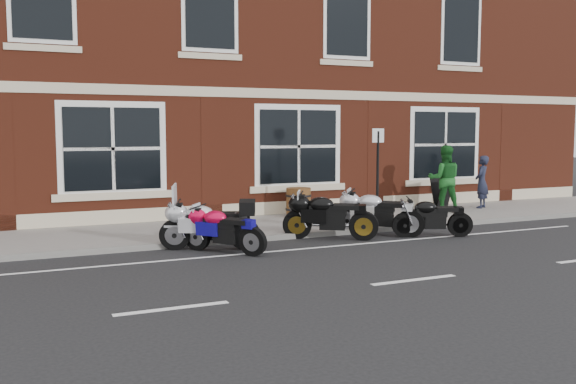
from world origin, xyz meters
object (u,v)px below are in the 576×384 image
pedestrian_left (482,182)px  pedestrian_right (444,179)px  moto_naked_black (430,216)px  a_board_sign (441,193)px  moto_sport_silver (377,212)px  parking_sign (378,170)px  moto_sport_black (328,215)px  barrel_planter (298,202)px  moto_touring_silver (207,223)px  moto_sport_red (223,228)px

pedestrian_left → pedestrian_right: (-1.61, -0.31, 0.16)m
moto_naked_black → a_board_sign: (2.84, 3.24, 0.12)m
moto_sport_silver → moto_naked_black: (0.97, -0.71, -0.07)m
parking_sign → pedestrian_right: bearing=21.4°
parking_sign → a_board_sign: bearing=26.6°
moto_sport_black → barrel_planter: size_ratio=2.41×
barrel_planter → moto_naked_black: bearing=-65.6°
pedestrian_right → barrel_planter: bearing=16.9°
moto_sport_black → moto_naked_black: (2.26, -0.68, -0.07)m
moto_touring_silver → pedestrian_right: 7.86m
moto_touring_silver → pedestrian_right: size_ratio=1.03×
moto_sport_black → pedestrian_right: bearing=-33.4°
moto_touring_silver → moto_sport_red: 0.51m
moto_sport_black → moto_sport_silver: 1.30m
moto_sport_black → moto_naked_black: 2.36m
a_board_sign → moto_naked_black: bearing=-151.3°
pedestrian_left → moto_naked_black: bearing=3.0°
pedestrian_left → parking_sign: 5.09m
parking_sign → moto_sport_red: bearing=-169.4°
moto_sport_red → moto_naked_black: 4.89m
moto_touring_silver → moto_naked_black: size_ratio=1.10×
a_board_sign → parking_sign: size_ratio=0.41×
moto_sport_black → parking_sign: size_ratio=0.79×
moto_sport_black → parking_sign: parking_sign is taller
moto_touring_silver → moto_naked_black: bearing=-73.8°
moto_touring_silver → pedestrian_left: bearing=-52.3°
moto_sport_red → barrel_planter: barrel_planter is taller
pedestrian_right → moto_naked_black: bearing=76.1°
moto_sport_red → pedestrian_left: size_ratio=1.01×
moto_naked_black → parking_sign: bearing=49.4°
moto_sport_red → pedestrian_left: 9.44m
pedestrian_right → barrel_planter: 4.24m
pedestrian_left → parking_sign: bearing=-12.7°
pedestrian_right → a_board_sign: (0.35, 0.56, -0.46)m
moto_naked_black → moto_touring_silver: bearing=104.9°
moto_naked_black → pedestrian_left: 5.10m
moto_sport_silver → pedestrian_right: (3.46, 1.97, 0.51)m
pedestrian_left → a_board_sign: 1.32m
moto_sport_black → moto_sport_silver: (1.30, 0.03, -0.01)m
moto_sport_black → parking_sign: 1.95m
moto_sport_silver → a_board_sign: bearing=-12.0°
moto_sport_black → moto_naked_black: size_ratio=1.05×
barrel_planter → parking_sign: (0.98, -2.33, 0.97)m
a_board_sign → pedestrian_right: bearing=-141.9°
moto_naked_black → pedestrian_right: bearing=-20.9°
parking_sign → moto_touring_silver: bearing=-175.8°
moto_naked_black → pedestrian_left: (4.11, 2.99, 0.42)m
moto_sport_red → pedestrian_right: pedestrian_right is taller
moto_sport_silver → pedestrian_left: size_ratio=1.03×
moto_sport_red → moto_sport_silver: (3.92, 0.54, 0.06)m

